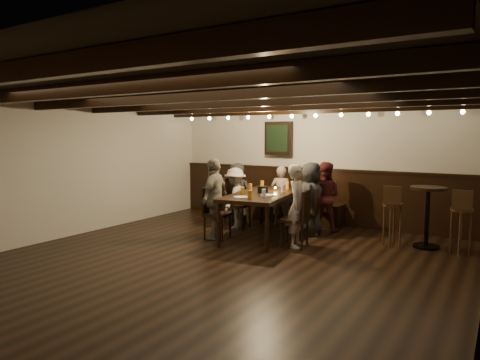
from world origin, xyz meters
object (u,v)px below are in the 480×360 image
Objects in this scene: chair_right_near at (309,220)px; person_bench_left at (237,193)px; person_right_far at (298,206)px; chair_left_far at (216,223)px; dining_table at (264,196)px; person_right_near at (311,199)px; person_left_near at (235,198)px; bar_stool_right at (461,230)px; person_left_far at (215,198)px; high_top_table at (428,208)px; chair_left_near at (236,213)px; person_bench_centre at (281,196)px; person_bench_right at (324,196)px; bar_stool_left at (392,224)px; chair_right_far at (296,229)px.

person_bench_left is at bearing 74.46° from chair_right_near.
chair_left_far is at bearing 90.00° from person_right_far.
dining_table is 1.68× the size of person_right_near.
person_left_near is 3.94m from bar_stool_right.
high_top_table is at bearing 102.46° from person_left_far.
dining_table is 2.46× the size of chair_left_far.
person_right_far is at bearing 58.54° from chair_left_near.
person_left_far is (-0.67, -0.56, -0.02)m from dining_table.
person_right_near is at bearing 141.34° from person_bench_centre.
person_left_near reaches higher than dining_table.
person_bench_right reaches higher than high_top_table.
person_left_far is at bearing -90.00° from chair_left_far.
person_right_far is at bearing -162.70° from bar_stool_right.
chair_left_near is 3.44m from high_top_table.
person_bench_right is 1.71m from person_left_near.
person_bench_right is at bearing 170.54° from person_bench_centre.
chair_right_near is at bearing 164.46° from person_bench_left.
person_left_near is (-1.56, -0.71, -0.06)m from person_bench_right.
person_bench_left is at bearing 74.74° from person_right_near.
chair_left_far is at bearing 122.05° from chair_right_near.
person_bench_centre is at bearing 160.20° from bar_stool_left.
chair_right_far is at bearing 58.00° from chair_left_near.
chair_right_near is 2.02m from high_top_table.
person_bench_centre is 1.19× the size of bar_stool_right.
bar_stool_right is at bearing 168.57° from person_bench_left.
dining_table is 0.87m from person_left_far.
chair_left_far is at bearing 97.63° from person_bench_left.
chair_right_far is 0.78× the size of person_left_near.
chair_right_far is at bearing 58.52° from person_left_near.
chair_left_far is 1.04× the size of chair_right_near.
dining_table is 2.23× the size of bar_stool_left.
chair_right_far is 1.53m from person_left_far.
chair_right_far is 1.69m from person_bench_centre.
bar_stool_left is (2.75, 1.09, 0.10)m from chair_left_far.
dining_table is 2.21m from bar_stool_left.
person_bench_left is 0.91m from person_bench_centre.
dining_table is 0.88m from person_right_near.
person_left_far is at bearing -158.33° from high_top_table.
chair_left_near is at bearing 176.68° from bar_stool_left.
chair_right_far is at bearing 140.19° from person_bench_left.
bar_stool_right reaches higher than chair_left_near.
person_right_far is (0.81, -0.32, -0.05)m from dining_table.
bar_stool_left is (2.28, -0.50, -0.23)m from person_bench_centre.
chair_left_near is 1.00× the size of high_top_table.
person_right_far is at bearing 90.00° from chair_left_far.
high_top_table is 0.61m from bar_stool_left.
person_bench_left is 1.24× the size of bar_stool_right.
person_right_far reaches higher than person_bench_right.
person_bench_right is 0.47m from person_right_near.
person_bench_left reaches higher than chair_right_near.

